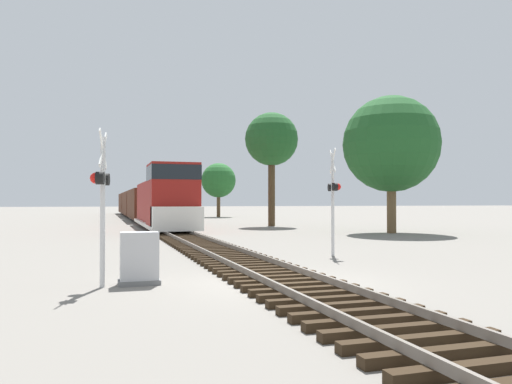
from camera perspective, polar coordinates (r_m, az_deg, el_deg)
name	(u,v)px	position (r m, az deg, el deg)	size (l,w,h in m)	color
ground_plane	(282,283)	(12.71, 2.95, -10.39)	(400.00, 400.00, 0.00)	slate
rail_track_bed	(282,278)	(12.69, 2.95, -9.79)	(2.60, 160.00, 0.31)	black
freight_train	(141,204)	(58.20, -13.03, -1.31)	(3.03, 60.96, 4.44)	maroon
crossing_signal_near	(102,190)	(12.51, -17.23, 0.23)	(0.47, 1.02, 3.77)	silver
crossing_signal_far	(333,193)	(19.08, 8.84, -0.06)	(0.51, 1.01, 4.06)	silver
relay_cabinet	(139,259)	(12.78, -13.20, -7.42)	(1.01, 0.61, 1.30)	slate
tree_far_right	(391,144)	(33.88, 15.19, 5.29)	(6.29, 6.29, 8.96)	brown
tree_mid_background	(272,140)	(42.04, 1.79, 5.93)	(4.46, 4.46, 9.53)	#473521
tree_deep_background	(219,180)	(66.37, -4.30, 1.32)	(4.57, 4.57, 7.17)	brown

